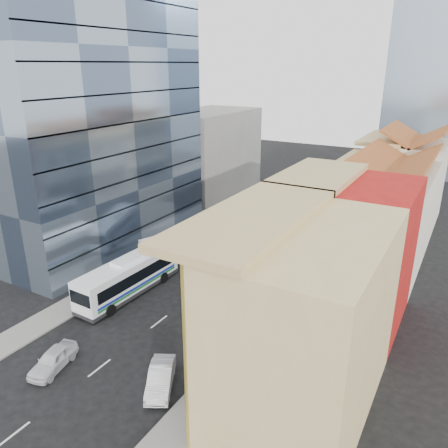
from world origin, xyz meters
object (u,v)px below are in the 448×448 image
Objects in this scene: bus_left_far at (186,243)px; sedan_left at (53,360)px; bus_left_near at (129,276)px; sedan_right at (161,378)px; shophouse_tan at (307,324)px; office_tower at (93,119)px; bus_right at (266,273)px.

bus_left_far reaches higher than sedan_left.
bus_left_near is 9.64m from bus_left_far.
bus_left_far is 21.38m from sedan_right.
shophouse_tan is 25.09m from bus_left_far.
office_tower is 26.14m from bus_right.
shophouse_tan is 3.26× the size of sedan_left.
bus_right is at bearing -2.93° from office_tower.
sedan_right is (10.61, -8.89, -1.14)m from bus_left_near.
bus_left_far is at bearing 164.42° from bus_right.
office_tower is 2.77× the size of bus_right.
office_tower is 2.80× the size of bus_left_far.
sedan_left is (-8.34, -18.49, -1.01)m from bus_right.
office_tower reaches higher than bus_left_far.
shophouse_tan is 0.47× the size of office_tower.
sedan_right is (-8.89, -3.33, -5.26)m from shophouse_tan.
office_tower is 6.99× the size of sedan_left.
shophouse_tan is 1.29× the size of bus_right.
shophouse_tan is 20.69m from bus_left_near.
bus_left_near is (-19.50, 5.56, -4.11)m from shophouse_tan.
bus_left_near is 11.57m from sedan_left.
office_tower is (-31.00, 14.00, 9.00)m from shophouse_tan.
bus_right is 16.21m from sedan_right.
shophouse_tan is 18.52m from sedan_left.
office_tower is 17.61m from bus_left_far.
sedan_right is at bearing -38.07° from bus_left_far.
bus_right is at bearing 52.53° from sedan_left.
office_tower is at bearing 173.58° from bus_right.
bus_right is (22.50, -1.15, -13.26)m from office_tower.
bus_right reaches higher than sedan_right.
bus_left_near is at bearing 110.89° from sedan_right.
bus_left_near reaches higher than bus_right.
office_tower reaches higher than sedan_right.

